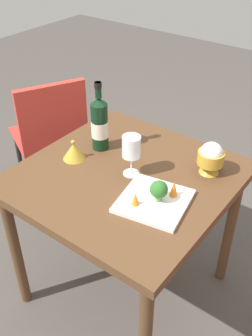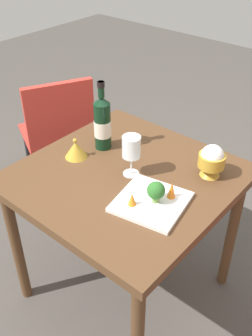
# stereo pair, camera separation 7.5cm
# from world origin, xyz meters

# --- Properties ---
(ground_plane) EXTENTS (8.00, 8.00, 0.00)m
(ground_plane) POSITION_xyz_m (0.00, 0.00, 0.00)
(ground_plane) COLOR #4C4742
(dining_table) EXTENTS (0.85, 0.85, 0.74)m
(dining_table) POSITION_xyz_m (0.00, 0.00, 0.65)
(dining_table) COLOR brown
(dining_table) RESTS_ON ground_plane
(chair_by_wall) EXTENTS (0.53, 0.53, 0.85)m
(chair_by_wall) POSITION_xyz_m (0.31, 0.80, 0.53)
(chair_by_wall) COLOR red
(chair_by_wall) RESTS_ON ground_plane
(wine_bottle) EXTENTS (0.08, 0.08, 0.32)m
(wine_bottle) POSITION_xyz_m (0.09, 0.22, 0.86)
(wine_bottle) COLOR black
(wine_bottle) RESTS_ON dining_table
(wine_glass) EXTENTS (0.08, 0.08, 0.18)m
(wine_glass) POSITION_xyz_m (0.01, -0.02, 0.87)
(wine_glass) COLOR white
(wine_glass) RESTS_ON dining_table
(rice_bowl) EXTENTS (0.11, 0.11, 0.14)m
(rice_bowl) POSITION_xyz_m (0.22, -0.27, 0.81)
(rice_bowl) COLOR gold
(rice_bowl) RESTS_ON dining_table
(rice_bowl_lid) EXTENTS (0.10, 0.10, 0.09)m
(rice_bowl_lid) POSITION_xyz_m (-0.04, 0.25, 0.78)
(rice_bowl_lid) COLOR gold
(rice_bowl_lid) RESTS_ON dining_table
(serving_plate) EXTENTS (0.29, 0.29, 0.02)m
(serving_plate) POSITION_xyz_m (-0.08, -0.20, 0.75)
(serving_plate) COLOR white
(serving_plate) RESTS_ON dining_table
(broccoli_floret) EXTENTS (0.07, 0.07, 0.09)m
(broccoli_floret) POSITION_xyz_m (-0.08, -0.21, 0.80)
(broccoli_floret) COLOR #729E4C
(broccoli_floret) RESTS_ON serving_plate
(carrot_garnish_left) EXTENTS (0.03, 0.03, 0.05)m
(carrot_garnish_left) POSITION_xyz_m (-0.15, -0.16, 0.78)
(carrot_garnish_left) COLOR orange
(carrot_garnish_left) RESTS_ON serving_plate
(carrot_garnish_right) EXTENTS (0.03, 0.03, 0.07)m
(carrot_garnish_right) POSITION_xyz_m (-0.02, -0.24, 0.79)
(carrot_garnish_right) COLOR orange
(carrot_garnish_right) RESTS_ON serving_plate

